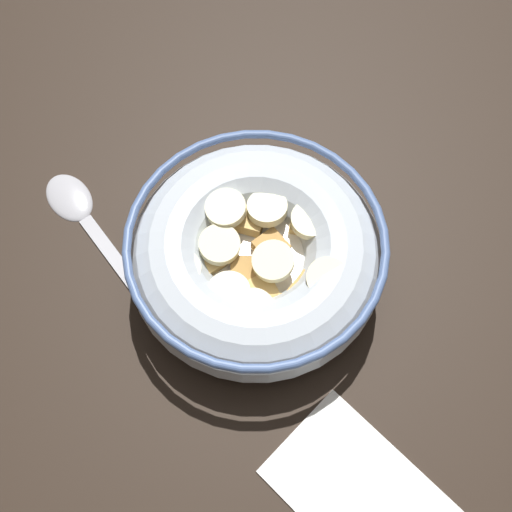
# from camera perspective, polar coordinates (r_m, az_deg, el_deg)

# --- Properties ---
(ground_plane) EXTENTS (1.37, 1.37, 0.02)m
(ground_plane) POSITION_cam_1_polar(r_m,az_deg,el_deg) (0.49, 0.00, -1.92)
(ground_plane) COLOR black
(cereal_bowl) EXTENTS (0.18, 0.18, 0.06)m
(cereal_bowl) POSITION_cam_1_polar(r_m,az_deg,el_deg) (0.45, 0.01, -0.04)
(cereal_bowl) COLOR #B2BCC6
(cereal_bowl) RESTS_ON ground_plane
(spoon) EXTENTS (0.14, 0.08, 0.01)m
(spoon) POSITION_cam_1_polar(r_m,az_deg,el_deg) (0.51, -15.10, 3.84)
(spoon) COLOR #A5A5AD
(spoon) RESTS_ON ground_plane
(folded_napkin) EXTENTS (0.14, 0.11, 0.00)m
(folded_napkin) POSITION_cam_1_polar(r_m,az_deg,el_deg) (0.45, 9.60, -20.10)
(folded_napkin) COLOR white
(folded_napkin) RESTS_ON ground_plane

